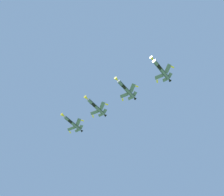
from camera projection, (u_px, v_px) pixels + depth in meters
fighter_jet_lead at (161, 69)px, 119.40m from camera, size 10.66×14.76×4.86m
fighter_jet_left_wing at (126, 89)px, 127.46m from camera, size 10.66×14.76×4.87m
fighter_jet_right_wing at (96, 107)px, 134.03m from camera, size 10.73×14.76×4.64m
fighter_jet_left_outer at (72, 123)px, 143.41m from camera, size 10.67×14.76×4.84m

